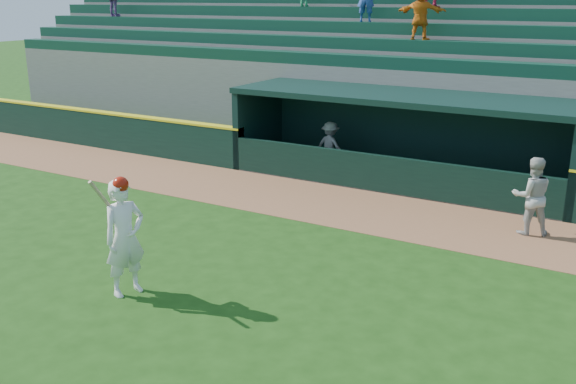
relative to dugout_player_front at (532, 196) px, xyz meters
The scene contains 9 objects.
ground 6.62m from the dugout_player_front, 127.06° to the right, with size 120.00×120.00×0.00m, color #1A4010.
warning_track 4.06m from the dugout_player_front, behind, with size 40.00×3.00×0.01m, color brown.
field_wall_left 16.26m from the dugout_player_front, behind, with size 15.50×0.30×1.20m, color black.
wall_stripe_left 16.26m from the dugout_player_front, behind, with size 15.50×0.32×0.06m, color yellow.
dugout_player_front is the anchor object (origin of this frame).
dugout_player_inside 6.71m from the dugout_player_front, 156.90° to the left, with size 0.93×0.54×1.44m, color #A8A8A3.
dugout 4.85m from the dugout_player_front, 144.99° to the left, with size 9.40×2.80×2.46m.
stands 8.49m from the dugout_player_front, 118.49° to the left, with size 34.50×6.25×7.56m.
batter_at_plate 8.56m from the dugout_player_front, 129.71° to the right, with size 0.68×0.91×2.13m.
Camera 1 is at (6.06, -8.77, 4.98)m, focal length 40.00 mm.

